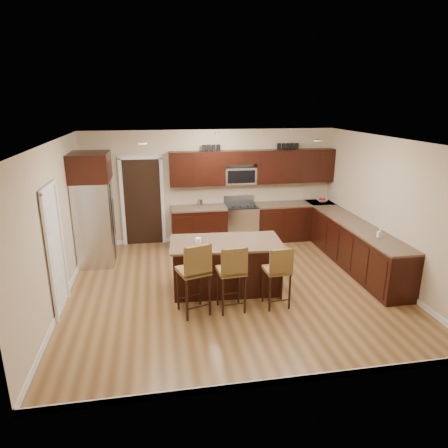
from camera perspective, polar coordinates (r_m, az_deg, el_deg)
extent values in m
plane|color=brown|center=(7.57, 1.25, -8.98)|extent=(6.00, 6.00, 0.00)
plane|color=silver|center=(6.82, 1.40, 11.83)|extent=(6.00, 6.00, 0.00)
plane|color=#C8B291|center=(9.71, -1.83, 5.39)|extent=(6.00, 0.00, 6.00)
plane|color=#C8B291|center=(7.15, -22.99, -0.35)|extent=(0.00, 5.50, 5.50)
plane|color=#C8B291|center=(8.19, 22.40, 1.83)|extent=(0.00, 5.50, 5.50)
cube|color=black|center=(9.61, -3.60, -0.38)|extent=(1.30, 0.60, 0.88)
cube|color=black|center=(10.13, 9.90, 0.33)|extent=(1.94, 0.60, 0.88)
cube|color=black|center=(8.69, 18.41, -3.20)|extent=(0.60, 3.35, 0.88)
cube|color=brown|center=(9.48, -3.65, 2.27)|extent=(1.30, 0.63, 0.04)
cube|color=brown|center=(10.01, 10.03, 2.85)|extent=(1.94, 0.63, 0.04)
cube|color=brown|center=(8.55, 18.70, -0.30)|extent=(0.63, 3.35, 0.04)
cube|color=black|center=(9.42, -3.85, 7.90)|extent=(1.30, 0.33, 0.80)
cube|color=black|center=(9.95, 10.05, 8.18)|extent=(1.94, 0.33, 0.80)
cube|color=black|center=(9.54, 2.37, 9.56)|extent=(0.76, 0.33, 0.30)
cube|color=silver|center=(9.77, 2.42, -0.01)|extent=(0.76, 0.64, 0.90)
cube|color=black|center=(9.64, 2.45, 2.60)|extent=(0.76, 0.60, 0.03)
cube|color=black|center=(9.49, 2.80, -0.54)|extent=(0.65, 0.01, 0.45)
cube|color=silver|center=(9.87, 2.13, 3.61)|extent=(0.76, 0.05, 0.18)
cube|color=silver|center=(9.63, 2.31, 6.92)|extent=(0.76, 0.31, 0.40)
cube|color=black|center=(9.68, -11.53, 3.06)|extent=(0.85, 0.03, 2.06)
cube|color=white|center=(6.97, -23.03, -3.67)|extent=(0.03, 0.80, 2.04)
cube|color=black|center=(7.34, 0.27, -6.06)|extent=(1.95, 1.06, 0.88)
cube|color=brown|center=(7.17, 0.28, -2.68)|extent=(2.05, 1.17, 0.04)
cube|color=black|center=(7.50, 0.27, -8.83)|extent=(1.86, 0.98, 0.09)
cube|color=olive|center=(6.43, -4.43, -6.66)|extent=(0.58, 0.58, 0.07)
cube|color=olive|center=(6.16, -3.73, -5.32)|extent=(0.45, 0.18, 0.49)
cylinder|color=black|center=(6.41, -5.96, -10.66)|extent=(0.04, 0.04, 0.71)
cylinder|color=black|center=(6.44, -2.40, -10.42)|extent=(0.04, 0.04, 0.71)
cylinder|color=black|center=(6.76, -6.21, -9.11)|extent=(0.04, 0.04, 0.71)
cylinder|color=black|center=(6.79, -2.85, -8.89)|extent=(0.04, 0.04, 0.71)
cube|color=olive|center=(6.53, 1.03, -6.70)|extent=(0.46, 0.46, 0.06)
cube|color=olive|center=(6.26, 1.50, -5.51)|extent=(0.43, 0.07, 0.46)
cylinder|color=black|center=(6.49, -0.30, -10.39)|extent=(0.04, 0.04, 0.66)
cylinder|color=black|center=(6.56, 2.93, -10.12)|extent=(0.04, 0.04, 0.66)
cylinder|color=black|center=(6.81, -0.82, -8.98)|extent=(0.04, 0.04, 0.66)
cylinder|color=black|center=(6.88, 2.24, -8.74)|extent=(0.04, 0.04, 0.66)
cube|color=olive|center=(6.72, 7.55, -6.51)|extent=(0.43, 0.43, 0.06)
cube|color=olive|center=(6.48, 8.21, -5.42)|extent=(0.41, 0.07, 0.43)
cylinder|color=black|center=(6.67, 6.44, -9.90)|extent=(0.03, 0.03, 0.62)
cylinder|color=black|center=(6.77, 9.29, -9.60)|extent=(0.03, 0.03, 0.62)
cylinder|color=black|center=(6.97, 5.64, -8.63)|extent=(0.03, 0.03, 0.62)
cylinder|color=black|center=(7.06, 8.38, -8.37)|extent=(0.03, 0.03, 0.62)
cube|color=silver|center=(8.79, -17.94, 0.19)|extent=(0.72, 0.89, 1.78)
cube|color=black|center=(8.75, -15.58, 0.31)|extent=(0.01, 0.02, 1.69)
cylinder|color=silver|center=(8.64, -15.50, 0.73)|extent=(0.02, 0.02, 0.79)
cylinder|color=silver|center=(8.79, -15.41, 1.03)|extent=(0.02, 0.02, 0.79)
cube|color=black|center=(8.54, -18.66, 7.75)|extent=(0.78, 0.95, 0.57)
cube|color=brown|center=(9.03, 5.31, -4.52)|extent=(1.01, 0.76, 0.01)
imported|color=silver|center=(10.26, 13.84, 3.27)|extent=(0.33, 0.33, 0.07)
imported|color=#B2B2B2|center=(7.89, 21.36, -1.21)|extent=(0.08, 0.09, 0.17)
cylinder|color=silver|center=(9.46, -3.45, 2.97)|extent=(0.12, 0.12, 0.19)
cylinder|color=silver|center=(9.46, -3.50, 2.85)|extent=(0.11, 0.11, 0.15)
cylinder|color=white|center=(7.08, -3.71, -2.38)|extent=(0.10, 0.10, 0.10)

